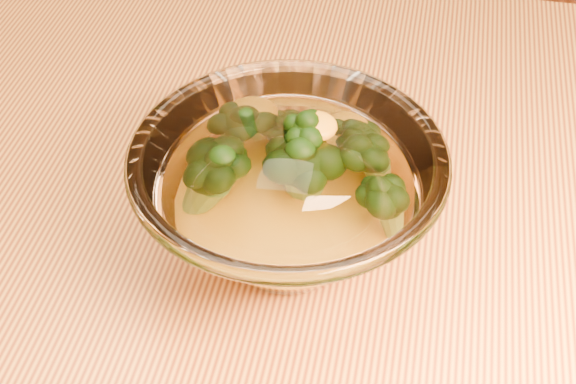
{
  "coord_description": "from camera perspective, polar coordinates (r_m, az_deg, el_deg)",
  "views": [
    {
      "loc": [
        -0.03,
        -0.4,
        1.21
      ],
      "look_at": [
        -0.11,
        -0.0,
        0.81
      ],
      "focal_mm": 50.0,
      "sensor_mm": 36.0,
      "label": 1
    }
  ],
  "objects": [
    {
      "name": "broccoli_heap",
      "position": [
        0.58,
        -0.16,
        1.85
      ],
      "size": [
        0.16,
        0.12,
        0.07
      ],
      "color": "black",
      "rests_on": "cheese_sauce"
    },
    {
      "name": "cheese_sauce",
      "position": [
        0.59,
        0.0,
        -1.79
      ],
      "size": [
        0.12,
        0.12,
        0.03
      ],
      "primitive_type": "ellipsoid",
      "color": "orange",
      "rests_on": "glass_bowl"
    },
    {
      "name": "glass_bowl",
      "position": [
        0.58,
        0.0,
        -0.35
      ],
      "size": [
        0.22,
        0.22,
        0.1
      ],
      "color": "white",
      "rests_on": "table"
    },
    {
      "name": "table",
      "position": [
        0.69,
        9.23,
        -10.51
      ],
      "size": [
        1.2,
        0.8,
        0.75
      ],
      "color": "gold",
      "rests_on": "ground"
    }
  ]
}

